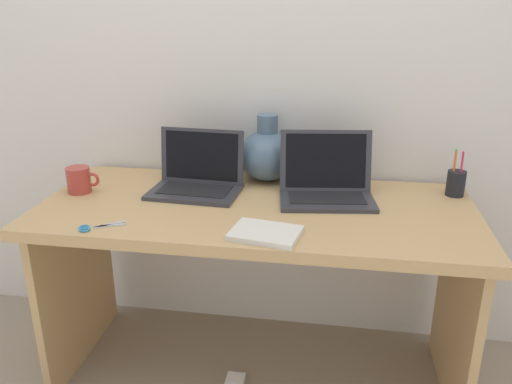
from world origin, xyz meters
name	(u,v)px	position (x,y,z in m)	size (l,w,h in m)	color
ground_plane	(256,371)	(0.00, 0.00, 0.00)	(6.00, 6.00, 0.00)	gray
back_wall	(272,56)	(0.00, 0.38, 1.20)	(4.40, 0.04, 2.40)	silver
desk	(256,243)	(0.00, 0.00, 0.57)	(1.54, 0.69, 0.72)	tan
laptop_left	(198,175)	(-0.24, 0.12, 0.78)	(0.34, 0.25, 0.22)	#333338
laptop_right	(326,181)	(0.24, 0.12, 0.79)	(0.37, 0.28, 0.24)	#333338
green_vase	(267,154)	(0.00, 0.28, 0.83)	(0.23, 0.23, 0.27)	slate
notebook_stack	(265,233)	(0.07, -0.25, 0.73)	(0.21, 0.15, 0.02)	silver
coffee_mug	(79,180)	(-0.68, 0.03, 0.77)	(0.13, 0.09, 0.10)	#B23D33
pen_cup	(456,183)	(0.72, 0.22, 0.77)	(0.07, 0.07, 0.18)	black
scissors	(94,227)	(-0.48, -0.28, 0.73)	(0.14, 0.11, 0.01)	#B7B7BC
power_brick	(235,381)	(-0.07, -0.09, 0.01)	(0.07, 0.07, 0.03)	white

